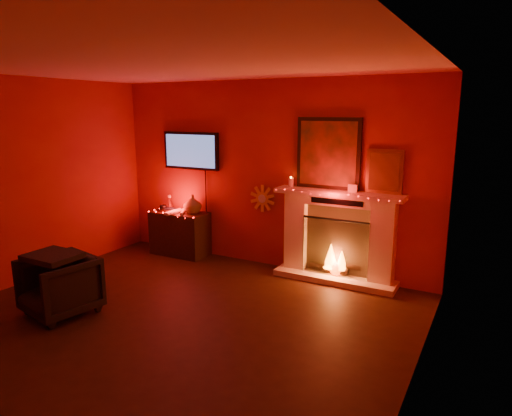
{
  "coord_description": "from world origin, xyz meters",
  "views": [
    {
      "loc": [
        3.02,
        -3.34,
        2.26
      ],
      "look_at": [
        0.27,
        1.7,
        1.04
      ],
      "focal_mm": 32.0,
      "sensor_mm": 36.0,
      "label": 1
    }
  ],
  "objects": [
    {
      "name": "armchair",
      "position": [
        -1.24,
        -0.16,
        0.33
      ],
      "size": [
        0.84,
        0.86,
        0.66
      ],
      "primitive_type": "imported",
      "rotation": [
        0.0,
        0.0,
        -0.2
      ],
      "color": "black",
      "rests_on": "floor"
    },
    {
      "name": "fireplace",
      "position": [
        1.14,
        2.39,
        0.72
      ],
      "size": [
        1.72,
        0.4,
        2.18
      ],
      "color": "beige",
      "rests_on": "floor"
    },
    {
      "name": "console_table",
      "position": [
        -1.41,
        2.26,
        0.39
      ],
      "size": [
        0.91,
        0.55,
        0.99
      ],
      "color": "black",
      "rests_on": "floor"
    },
    {
      "name": "tv",
      "position": [
        -1.3,
        2.45,
        1.65
      ],
      "size": [
        1.0,
        0.07,
        1.24
      ],
      "color": "black",
      "rests_on": "room"
    },
    {
      "name": "room",
      "position": [
        0.0,
        0.0,
        1.35
      ],
      "size": [
        5.0,
        5.0,
        5.0
      ],
      "color": "black",
      "rests_on": "ground"
    },
    {
      "name": "sunburst_clock",
      "position": [
        -0.05,
        2.48,
        1.0
      ],
      "size": [
        0.4,
        0.03,
        0.4
      ],
      "color": "gold",
      "rests_on": "room"
    }
  ]
}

